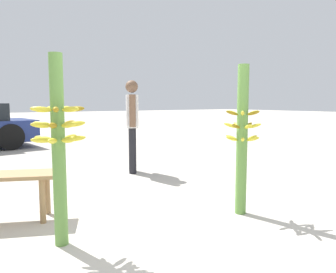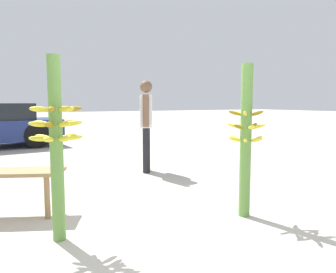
% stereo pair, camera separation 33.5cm
% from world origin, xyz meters
% --- Properties ---
extents(ground_plane, '(80.00, 80.00, 0.00)m').
position_xyz_m(ground_plane, '(0.00, 0.00, 0.00)').
color(ground_plane, '#B2AA9E').
extents(banana_stalk_left, '(0.46, 0.46, 1.66)m').
position_xyz_m(banana_stalk_left, '(-0.94, 0.47, 0.89)').
color(banana_stalk_left, '#5B8C3D').
rests_on(banana_stalk_left, ground_plane).
extents(banana_stalk_center, '(0.41, 0.41, 1.66)m').
position_xyz_m(banana_stalk_center, '(0.97, 0.16, 0.85)').
color(banana_stalk_center, '#5B8C3D').
rests_on(banana_stalk_center, ground_plane).
extents(vendor_person, '(0.39, 0.65, 1.63)m').
position_xyz_m(vendor_person, '(0.98, 2.77, 0.96)').
color(vendor_person, black).
rests_on(vendor_person, ground_plane).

